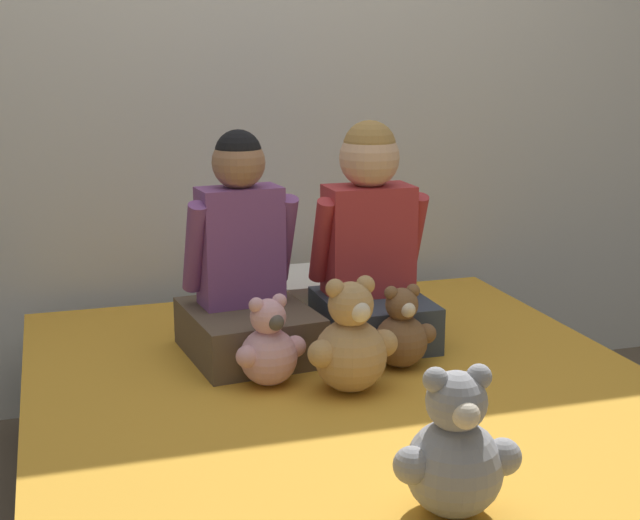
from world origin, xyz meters
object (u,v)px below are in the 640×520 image
Objects in this scene: bed at (352,464)px; teddy_bear_held_by_right_child at (401,333)px; child_on_right at (371,250)px; child_on_left at (244,276)px; teddy_bear_held_by_left_child at (269,348)px; teddy_bear_between_children at (351,344)px; pillow_at_headboard at (279,293)px; teddy_bear_at_foot_of_bed at (455,453)px.

teddy_bear_held_by_right_child reaches higher than bed.
child_on_right reaches higher than teddy_bear_held_by_right_child.
child_on_left reaches higher than teddy_bear_held_by_right_child.
bed is 2.89× the size of child_on_right.
child_on_left is at bearing 74.87° from teddy_bear_held_by_left_child.
teddy_bear_between_children is (-0.19, -0.37, -0.15)m from child_on_right.
child_on_left is 0.39m from child_on_right.
bed is 0.38m from teddy_bear_held_by_right_child.
child_on_left is 2.13× the size of teddy_bear_between_children.
pillow_at_headboard is at bearing 90.00° from bed.
child_on_right is 1.43× the size of pillow_at_headboard.
child_on_left is 0.43m from teddy_bear_between_children.
child_on_right is at bearing 54.37° from teddy_bear_between_children.
teddy_bear_held_by_left_child is 0.38m from teddy_bear_held_by_right_child.
child_on_right is 2.18× the size of teddy_bear_between_children.
child_on_left is at bearing 118.70° from bed.
child_on_right is 0.31m from teddy_bear_held_by_right_child.
teddy_bear_held_by_left_child is at bearing 153.06° from bed.
teddy_bear_between_children is (-0.19, -0.12, 0.03)m from teddy_bear_held_by_right_child.
teddy_bear_at_foot_of_bed reaches higher than bed.
bed is 7.85× the size of teddy_bear_held_by_left_child.
teddy_bear_held_by_right_child reaches higher than pillow_at_headboard.
teddy_bear_held_by_left_child is at bearing -106.75° from pillow_at_headboard.
teddy_bear_held_by_right_child is (0.39, -0.25, -0.13)m from child_on_left.
child_on_left is 2.74× the size of teddy_bear_held_by_right_child.
teddy_bear_held_by_left_child is (-0.20, 0.10, 0.31)m from bed.
teddy_bear_held_by_left_child is (-0.38, -0.27, -0.18)m from child_on_right.
teddy_bear_held_by_right_child is at bearing 33.68° from bed.
teddy_bear_held_by_right_child is at bearing -12.74° from teddy_bear_held_by_left_child.
teddy_bear_held_by_right_child is at bearing 23.92° from teddy_bear_between_children.
bed is 0.73m from teddy_bear_at_foot_of_bed.
pillow_at_headboard is at bearing 94.85° from teddy_bear_at_foot_of_bed.
teddy_bear_at_foot_of_bed is 1.41m from pillow_at_headboard.
teddy_bear_at_foot_of_bed reaches higher than teddy_bear_held_by_left_child.
teddy_bear_between_children is at bearing -68.54° from child_on_left.
child_on_left is 0.47m from pillow_at_headboard.
child_on_right reaches higher than bed.
teddy_bear_at_foot_of_bed is at bearing -101.69° from child_on_right.
child_on_left is at bearing -117.33° from pillow_at_headboard.
pillow_at_headboard is (0.01, 0.76, -0.07)m from teddy_bear_between_children.
bed is 0.61m from child_on_left.
pillow_at_headboard is at bearing 56.30° from child_on_left.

